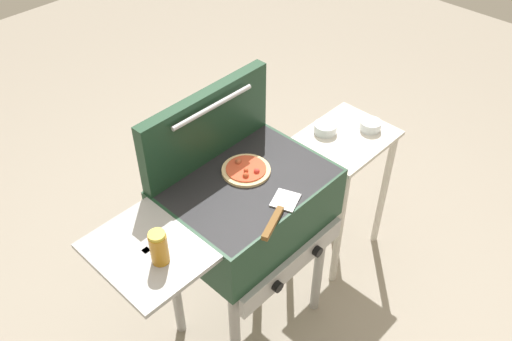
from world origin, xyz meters
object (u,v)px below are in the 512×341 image
grill (246,210)px  pizza_pepperoni (246,170)px  topping_bowl_far (325,128)px  prep_table (342,171)px  sauce_jar (159,248)px  topping_bowl_near (370,126)px  spatula (278,213)px

grill → pizza_pepperoni: size_ratio=5.02×
topping_bowl_far → prep_table: bearing=-63.9°
sauce_jar → topping_bowl_far: size_ratio=1.20×
pizza_pepperoni → prep_table: bearing=-3.6°
pizza_pepperoni → topping_bowl_near: bearing=-6.7°
sauce_jar → topping_bowl_far: bearing=8.5°
spatula → prep_table: bearing=16.3°
spatula → topping_bowl_far: size_ratio=2.44×
sauce_jar → prep_table: bearing=3.6°
topping_bowl_near → topping_bowl_far: bearing=139.5°
pizza_pepperoni → topping_bowl_far: 0.60m
topping_bowl_near → topping_bowl_far: size_ratio=0.92×
sauce_jar → prep_table: 1.21m
grill → pizza_pepperoni: 0.17m
pizza_pepperoni → prep_table: size_ratio=0.25×
spatula → prep_table: (0.71, 0.21, -0.37)m
grill → prep_table: 0.71m
prep_table → topping_bowl_near: size_ratio=7.55×
grill → topping_bowl_far: 0.64m
pizza_pepperoni → topping_bowl_near: size_ratio=1.92×
topping_bowl_near → topping_bowl_far: same height
sauce_jar → spatula: (0.42, -0.14, -0.06)m
grill → topping_bowl_near: size_ratio=9.64×
pizza_pepperoni → spatula: (-0.09, -0.25, -0.00)m
sauce_jar → prep_table: size_ratio=0.17×
spatula → topping_bowl_near: (0.83, 0.16, -0.14)m
spatula → grill: bearing=79.2°
pizza_pepperoni → topping_bowl_near: 0.76m
sauce_jar → topping_bowl_near: size_ratio=1.29×
prep_table → topping_bowl_far: (-0.04, 0.09, 0.24)m
pizza_pepperoni → sauce_jar: (-0.51, -0.11, 0.05)m
spatula → topping_bowl_far: 0.74m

